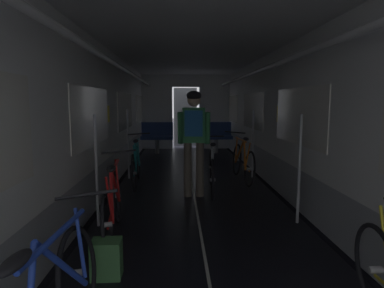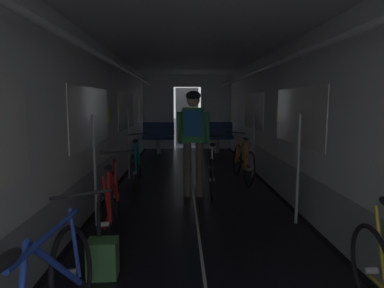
{
  "view_description": "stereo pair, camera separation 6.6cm",
  "coord_description": "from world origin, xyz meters",
  "px_view_note": "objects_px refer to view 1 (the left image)",
  "views": [
    {
      "loc": [
        -0.26,
        -1.92,
        1.54
      ],
      "look_at": [
        0.0,
        4.22,
        0.76
      ],
      "focal_mm": 30.72,
      "sensor_mm": 36.0,
      "label": 1
    },
    {
      "loc": [
        -0.2,
        -1.92,
        1.54
      ],
      "look_at": [
        0.0,
        4.22,
        0.76
      ],
      "focal_mm": 30.72,
      "sensor_mm": 36.0,
      "label": 2
    }
  ],
  "objects_px": {
    "bicycle_orange": "(243,162)",
    "bicycle_red": "(113,204)",
    "bicycle_teal": "(136,165)",
    "backpack_on_floor": "(107,259)",
    "bench_seat_far_left": "(157,135)",
    "bicycle_silver_in_aisle": "(212,170)",
    "bench_seat_far_right": "(216,134)",
    "person_cyclist_aisle": "(194,132)"
  },
  "relations": [
    {
      "from": "bicycle_orange",
      "to": "bicycle_red",
      "type": "height_order",
      "value": "bicycle_orange"
    },
    {
      "from": "bicycle_teal",
      "to": "backpack_on_floor",
      "type": "distance_m",
      "value": 3.3
    },
    {
      "from": "bench_seat_far_left",
      "to": "bicycle_teal",
      "type": "height_order",
      "value": "bench_seat_far_left"
    },
    {
      "from": "bicycle_silver_in_aisle",
      "to": "backpack_on_floor",
      "type": "bearing_deg",
      "value": -113.9
    },
    {
      "from": "bench_seat_far_left",
      "to": "bench_seat_far_right",
      "type": "distance_m",
      "value": 1.8
    },
    {
      "from": "bench_seat_far_left",
      "to": "backpack_on_floor",
      "type": "bearing_deg",
      "value": -89.98
    },
    {
      "from": "bicycle_red",
      "to": "backpack_on_floor",
      "type": "bearing_deg",
      "value": -82.72
    },
    {
      "from": "bicycle_red",
      "to": "bicycle_silver_in_aisle",
      "type": "xyz_separation_m",
      "value": [
        1.33,
        1.85,
        0.0
      ]
    },
    {
      "from": "bicycle_teal",
      "to": "bicycle_silver_in_aisle",
      "type": "bearing_deg",
      "value": -21.37
    },
    {
      "from": "bench_seat_far_left",
      "to": "backpack_on_floor",
      "type": "height_order",
      "value": "bench_seat_far_left"
    },
    {
      "from": "bicycle_teal",
      "to": "bench_seat_far_left",
      "type": "bearing_deg",
      "value": 87.9
    },
    {
      "from": "bicycle_teal",
      "to": "bicycle_silver_in_aisle",
      "type": "height_order",
      "value": "bicycle_teal"
    },
    {
      "from": "bicycle_teal",
      "to": "person_cyclist_aisle",
      "type": "bearing_deg",
      "value": -37.56
    },
    {
      "from": "bicycle_teal",
      "to": "bicycle_silver_in_aisle",
      "type": "xyz_separation_m",
      "value": [
        1.37,
        -0.53,
        0.0
      ]
    },
    {
      "from": "bench_seat_far_right",
      "to": "person_cyclist_aisle",
      "type": "xyz_separation_m",
      "value": [
        -0.9,
        -4.73,
        0.5
      ]
    },
    {
      "from": "bench_seat_far_right",
      "to": "bicycle_orange",
      "type": "bearing_deg",
      "value": -88.21
    },
    {
      "from": "bench_seat_far_left",
      "to": "bench_seat_far_right",
      "type": "xyz_separation_m",
      "value": [
        1.8,
        0.0,
        0.0
      ]
    },
    {
      "from": "bench_seat_far_right",
      "to": "bicycle_orange",
      "type": "height_order",
      "value": "bench_seat_far_right"
    },
    {
      "from": "bench_seat_far_left",
      "to": "backpack_on_floor",
      "type": "relative_size",
      "value": 2.89
    },
    {
      "from": "backpack_on_floor",
      "to": "bench_seat_far_left",
      "type": "bearing_deg",
      "value": 90.02
    },
    {
      "from": "backpack_on_floor",
      "to": "bicycle_orange",
      "type": "bearing_deg",
      "value": 61.74
    },
    {
      "from": "bicycle_teal",
      "to": "backpack_on_floor",
      "type": "xyz_separation_m",
      "value": [
        0.15,
        -3.29,
        -0.21
      ]
    },
    {
      "from": "bicycle_red",
      "to": "bench_seat_far_right",
      "type": "bearing_deg",
      "value": 73.15
    },
    {
      "from": "person_cyclist_aisle",
      "to": "bicycle_silver_in_aisle",
      "type": "xyz_separation_m",
      "value": [
        0.33,
        0.26,
        -0.69
      ]
    },
    {
      "from": "person_cyclist_aisle",
      "to": "backpack_on_floor",
      "type": "xyz_separation_m",
      "value": [
        -0.89,
        -2.49,
        -0.9
      ]
    },
    {
      "from": "bench_seat_far_left",
      "to": "bicycle_red",
      "type": "distance_m",
      "value": 6.32
    },
    {
      "from": "bicycle_orange",
      "to": "backpack_on_floor",
      "type": "distance_m",
      "value": 4.04
    },
    {
      "from": "bench_seat_far_right",
      "to": "bicycle_orange",
      "type": "relative_size",
      "value": 0.58
    },
    {
      "from": "bench_seat_far_left",
      "to": "bench_seat_far_right",
      "type": "height_order",
      "value": "same"
    },
    {
      "from": "bench_seat_far_left",
      "to": "bench_seat_far_right",
      "type": "bearing_deg",
      "value": 0.0
    },
    {
      "from": "bench_seat_far_right",
      "to": "bicycle_teal",
      "type": "xyz_separation_m",
      "value": [
        -1.94,
        -3.93,
        -0.18
      ]
    },
    {
      "from": "bicycle_orange",
      "to": "bicycle_silver_in_aisle",
      "type": "distance_m",
      "value": 1.06
    },
    {
      "from": "bicycle_red",
      "to": "backpack_on_floor",
      "type": "relative_size",
      "value": 4.97
    },
    {
      "from": "bicycle_red",
      "to": "person_cyclist_aisle",
      "type": "distance_m",
      "value": 2.0
    },
    {
      "from": "person_cyclist_aisle",
      "to": "bicycle_red",
      "type": "bearing_deg",
      "value": -122.37
    },
    {
      "from": "bench_seat_far_left",
      "to": "bicycle_silver_in_aisle",
      "type": "xyz_separation_m",
      "value": [
        1.22,
        -4.46,
        -0.18
      ]
    },
    {
      "from": "bench_seat_far_left",
      "to": "person_cyclist_aisle",
      "type": "relative_size",
      "value": 0.57
    },
    {
      "from": "person_cyclist_aisle",
      "to": "bicycle_orange",
      "type": "bearing_deg",
      "value": 46.41
    },
    {
      "from": "person_cyclist_aisle",
      "to": "bicycle_silver_in_aisle",
      "type": "distance_m",
      "value": 0.81
    },
    {
      "from": "bench_seat_far_right",
      "to": "bicycle_red",
      "type": "relative_size",
      "value": 0.58
    },
    {
      "from": "bicycle_teal",
      "to": "person_cyclist_aisle",
      "type": "xyz_separation_m",
      "value": [
        1.04,
        -0.8,
        0.69
      ]
    },
    {
      "from": "bicycle_silver_in_aisle",
      "to": "person_cyclist_aisle",
      "type": "bearing_deg",
      "value": -140.91
    }
  ]
}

